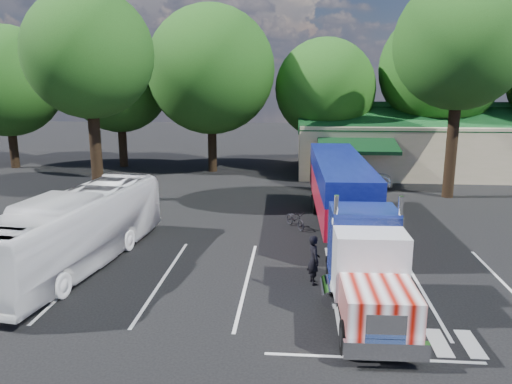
# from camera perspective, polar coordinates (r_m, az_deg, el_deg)

# --- Properties ---
(ground) EXTENTS (120.00, 120.00, 0.00)m
(ground) POSITION_cam_1_polar(r_m,az_deg,el_deg) (24.74, 0.31, -4.68)
(ground) COLOR black
(ground) RESTS_ON ground
(event_hall) EXTENTS (24.20, 14.12, 5.55)m
(event_hall) POSITION_cam_1_polar(r_m,az_deg,el_deg) (43.33, 20.72, 5.15)
(event_hall) COLOR beige
(event_hall) RESTS_ON ground
(tree_row_a) EXTENTS (9.00, 9.00, 11.68)m
(tree_row_a) POSITION_cam_1_polar(r_m,az_deg,el_deg) (46.53, -26.63, 11.24)
(tree_row_a) COLOR black
(tree_row_a) RESTS_ON ground
(tree_row_b) EXTENTS (8.40, 8.40, 11.35)m
(tree_row_b) POSITION_cam_1_polar(r_m,az_deg,el_deg) (43.86, -15.39, 12.07)
(tree_row_b) COLOR black
(tree_row_b) RESTS_ON ground
(tree_row_c) EXTENTS (10.00, 10.00, 13.05)m
(tree_row_c) POSITION_cam_1_polar(r_m,az_deg,el_deg) (40.27, -5.19, 13.71)
(tree_row_c) COLOR black
(tree_row_c) RESTS_ON ground
(tree_row_d) EXTENTS (8.00, 8.00, 10.60)m
(tree_row_d) POSITION_cam_1_polar(r_m,az_deg,el_deg) (41.07, 7.91, 11.60)
(tree_row_d) COLOR black
(tree_row_d) RESTS_ON ground
(tree_row_e) EXTENTS (9.60, 9.60, 12.90)m
(tree_row_e) POSITION_cam_1_polar(r_m,az_deg,el_deg) (42.99, 20.32, 13.00)
(tree_row_e) COLOR black
(tree_row_e) RESTS_ON ground
(tree_near_left) EXTENTS (7.60, 7.60, 12.65)m
(tree_near_left) POSITION_cam_1_polar(r_m,az_deg,el_deg) (31.97, -18.56, 14.68)
(tree_near_left) COLOR black
(tree_near_left) RESTS_ON ground
(tree_near_right) EXTENTS (8.00, 8.00, 13.50)m
(tree_near_right) POSITION_cam_1_polar(r_m,az_deg,el_deg) (33.50, 22.36, 15.41)
(tree_near_right) COLOR black
(tree_near_right) RESTS_ON ground
(semi_truck) EXTENTS (3.02, 18.30, 3.82)m
(semi_truck) POSITION_cam_1_polar(r_m,az_deg,el_deg) (22.62, 10.11, -0.90)
(semi_truck) COLOR black
(semi_truck) RESTS_ON ground
(woman) EXTENTS (0.61, 0.78, 1.86)m
(woman) POSITION_cam_1_polar(r_m,az_deg,el_deg) (18.71, 6.62, -7.70)
(woman) COLOR black
(woman) RESTS_ON ground
(bicycle) EXTENTS (1.40, 1.82, 0.92)m
(bicycle) POSITION_cam_1_polar(r_m,az_deg,el_deg) (25.50, 4.53, -3.10)
(bicycle) COLOR black
(bicycle) RESTS_ON ground
(tour_bus) EXTENTS (4.02, 11.23, 3.06)m
(tour_bus) POSITION_cam_1_polar(r_m,az_deg,el_deg) (21.36, -19.88, -4.08)
(tour_bus) COLOR white
(tour_bus) RESTS_ON ground
(silver_sedan) EXTENTS (4.92, 2.58, 1.54)m
(silver_sedan) POSITION_cam_1_polar(r_m,az_deg,el_deg) (35.61, 11.44, 1.84)
(silver_sedan) COLOR #B4B8BD
(silver_sedan) RESTS_ON ground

